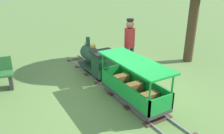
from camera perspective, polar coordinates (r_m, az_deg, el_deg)
ground_plane at (r=5.60m, az=2.12°, el=-6.55°), size 60.00×60.00×0.00m
track at (r=5.88m, az=0.13°, el=-4.91°), size 0.67×5.70×0.04m
locomotive at (r=6.40m, az=-3.89°, el=1.87°), size 0.63×1.45×0.99m
passenger_car at (r=5.03m, az=5.42°, el=-4.67°), size 0.73×2.00×0.97m
conductor_person at (r=6.49m, az=4.54°, el=6.49°), size 0.30×0.30×1.62m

